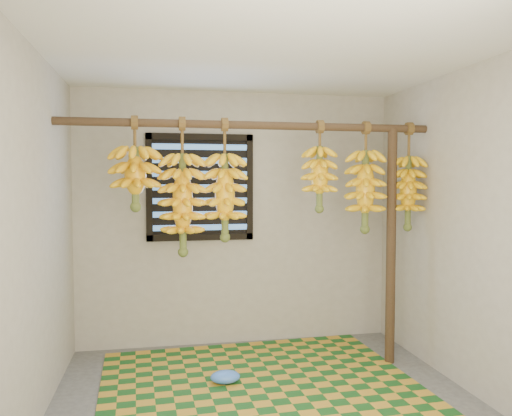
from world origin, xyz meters
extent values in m
cube|color=#4B4B4B|center=(0.00, 0.00, -0.01)|extent=(3.00, 3.00, 0.01)
cube|color=silver|center=(0.00, 0.00, 2.40)|extent=(3.00, 3.00, 0.01)
cube|color=gray|center=(0.00, 1.50, 1.20)|extent=(3.00, 0.01, 2.40)
cube|color=gray|center=(-1.50, 0.00, 1.20)|extent=(0.01, 3.00, 2.40)
cube|color=gray|center=(1.50, 0.00, 1.20)|extent=(0.01, 3.00, 2.40)
cube|color=black|center=(-0.35, 1.48, 1.50)|extent=(1.00, 0.04, 1.00)
cylinder|color=#442E1F|center=(0.00, 0.70, 2.00)|extent=(3.00, 0.06, 0.06)
cylinder|color=#442E1F|center=(1.20, 0.70, 1.00)|extent=(0.08, 0.08, 2.00)
cube|color=#164C1A|center=(0.01, 0.47, 0.01)|extent=(2.46, 2.00, 0.01)
ellipsoid|color=#3C74E3|center=(-0.25, 0.51, 0.06)|extent=(0.23, 0.17, 0.10)
cylinder|color=brown|center=(-0.91, 0.70, 1.91)|extent=(0.02, 0.02, 0.24)
cylinder|color=#4C5923|center=(-0.91, 0.70, 1.60)|extent=(0.06, 0.06, 0.44)
cylinder|color=brown|center=(-0.55, 0.70, 1.88)|extent=(0.02, 0.02, 0.29)
cylinder|color=#4C5923|center=(-0.55, 0.70, 1.40)|extent=(0.06, 0.06, 0.75)
cylinder|color=brown|center=(-0.22, 0.70, 1.89)|extent=(0.02, 0.02, 0.29)
cylinder|color=#4C5923|center=(-0.22, 0.70, 1.45)|extent=(0.06, 0.06, 0.64)
cylinder|color=brown|center=(0.56, 0.70, 1.92)|extent=(0.02, 0.02, 0.22)
cylinder|color=#4C5923|center=(0.56, 0.70, 1.60)|extent=(0.05, 0.05, 0.49)
cylinder|color=brown|center=(0.96, 0.70, 1.91)|extent=(0.02, 0.02, 0.25)
cylinder|color=#4C5923|center=(0.96, 0.70, 1.49)|extent=(0.06, 0.06, 0.64)
cylinder|color=brown|center=(1.35, 0.70, 1.88)|extent=(0.02, 0.02, 0.29)
cylinder|color=#4C5923|center=(1.35, 0.70, 1.48)|extent=(0.05, 0.05, 0.59)
camera|label=1|loc=(-0.74, -3.21, 1.55)|focal=35.00mm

